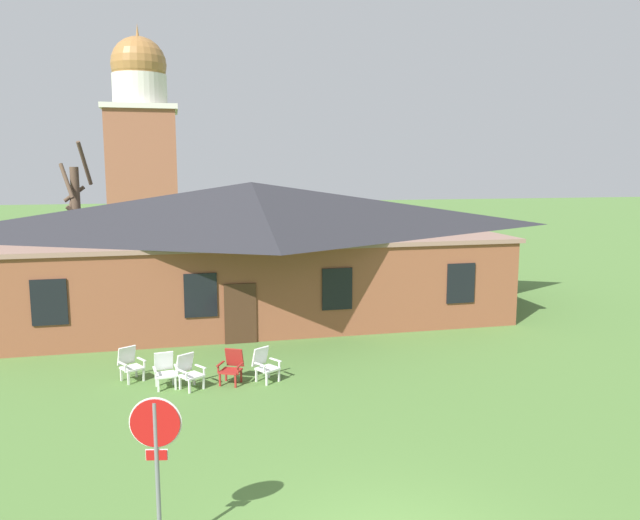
{
  "coord_description": "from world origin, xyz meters",
  "views": [
    {
      "loc": [
        -3.13,
        -8.18,
        6.04
      ],
      "look_at": [
        0.66,
        7.92,
        3.54
      ],
      "focal_mm": 34.6,
      "sensor_mm": 36.0,
      "label": 1
    }
  ],
  "objects_px": {
    "lawn_chair_left_end": "(189,371)",
    "stop_sign": "(156,445)",
    "lawn_chair_by_porch": "(130,363)",
    "lawn_chair_right_end": "(265,364)",
    "lawn_chair_near_door": "(165,369)",
    "lawn_chair_middle": "(232,366)"
  },
  "relations": [
    {
      "from": "lawn_chair_left_end",
      "to": "lawn_chair_middle",
      "type": "xyz_separation_m",
      "value": [
        1.2,
        0.16,
        0.0
      ]
    },
    {
      "from": "stop_sign",
      "to": "lawn_chair_left_end",
      "type": "relative_size",
      "value": 2.71
    },
    {
      "from": "lawn_chair_by_porch",
      "to": "lawn_chair_near_door",
      "type": "xyz_separation_m",
      "value": [
        0.98,
        -0.8,
        0.0
      ]
    },
    {
      "from": "stop_sign",
      "to": "lawn_chair_by_porch",
      "type": "relative_size",
      "value": 2.71
    },
    {
      "from": "lawn_chair_left_end",
      "to": "stop_sign",
      "type": "bearing_deg",
      "value": -94.76
    },
    {
      "from": "stop_sign",
      "to": "lawn_chair_left_end",
      "type": "height_order",
      "value": "stop_sign"
    },
    {
      "from": "stop_sign",
      "to": "lawn_chair_left_end",
      "type": "bearing_deg",
      "value": 85.24
    },
    {
      "from": "lawn_chair_near_door",
      "to": "lawn_chair_right_end",
      "type": "bearing_deg",
      "value": -3.14
    },
    {
      "from": "lawn_chair_by_porch",
      "to": "lawn_chair_near_door",
      "type": "bearing_deg",
      "value": -39.17
    },
    {
      "from": "lawn_chair_near_door",
      "to": "lawn_chair_by_porch",
      "type": "bearing_deg",
      "value": 140.83
    },
    {
      "from": "lawn_chair_middle",
      "to": "stop_sign",
      "type": "bearing_deg",
      "value": -103.43
    },
    {
      "from": "lawn_chair_by_porch",
      "to": "stop_sign",
      "type": "bearing_deg",
      "value": -83.29
    },
    {
      "from": "lawn_chair_middle",
      "to": "lawn_chair_right_end",
      "type": "height_order",
      "value": "same"
    },
    {
      "from": "lawn_chair_right_end",
      "to": "stop_sign",
      "type": "bearing_deg",
      "value": -109.87
    },
    {
      "from": "lawn_chair_middle",
      "to": "lawn_chair_right_end",
      "type": "xyz_separation_m",
      "value": [
        0.92,
        -0.04,
        0.0
      ]
    },
    {
      "from": "lawn_chair_by_porch",
      "to": "lawn_chair_left_end",
      "type": "bearing_deg",
      "value": -33.22
    },
    {
      "from": "lawn_chair_near_door",
      "to": "stop_sign",
      "type": "bearing_deg",
      "value": -89.82
    },
    {
      "from": "lawn_chair_left_end",
      "to": "lawn_chair_middle",
      "type": "height_order",
      "value": "same"
    },
    {
      "from": "lawn_chair_near_door",
      "to": "lawn_chair_middle",
      "type": "xyz_separation_m",
      "value": [
        1.84,
        -0.11,
        0.0
      ]
    },
    {
      "from": "lawn_chair_by_porch",
      "to": "lawn_chair_right_end",
      "type": "distance_m",
      "value": 3.86
    },
    {
      "from": "lawn_chair_by_porch",
      "to": "lawn_chair_near_door",
      "type": "relative_size",
      "value": 1.0
    },
    {
      "from": "lawn_chair_near_door",
      "to": "lawn_chair_left_end",
      "type": "height_order",
      "value": "same"
    }
  ]
}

